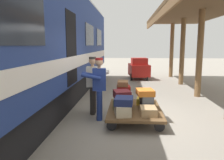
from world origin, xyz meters
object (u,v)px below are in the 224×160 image
at_px(luggage_cart, 134,110).
at_px(suitcase_black_hardshell, 146,105).
at_px(train_car, 19,44).
at_px(suitcase_orange_carryall, 145,92).
at_px(suitcase_olive_duffel, 123,103).
at_px(porter_by_door, 94,83).
at_px(suitcase_maroon_trunk, 122,94).
at_px(baggage_tug, 139,69).
at_px(porter_in_overalls, 99,86).
at_px(suitcase_yellow_case, 145,100).
at_px(suitcase_cream_canvas, 122,109).
at_px(suitcase_navy_fabric, 124,101).
at_px(suitcase_red_plastic, 123,89).
at_px(suitcase_brown_leather, 123,83).
at_px(suitcase_slate_roller, 146,98).
at_px(suitcase_tan_vintage, 148,111).
at_px(suitcase_gray_aluminum, 123,98).

distance_m(luggage_cart, suitcase_black_hardshell, 0.35).
relative_size(train_car, suitcase_orange_carryall, 30.90).
relative_size(suitcase_olive_duffel, porter_by_door, 0.31).
relative_size(suitcase_maroon_trunk, baggage_tug, 0.27).
xyz_separation_m(suitcase_black_hardshell, suitcase_olive_duffel, (0.64, 0.00, 0.04)).
relative_size(train_car, porter_in_overalls, 9.94).
relative_size(suitcase_yellow_case, suitcase_cream_canvas, 0.94).
distance_m(train_car, suitcase_black_hardshell, 3.94).
distance_m(suitcase_olive_duffel, suitcase_orange_carryall, 0.68).
bearing_deg(suitcase_navy_fabric, train_car, -14.77).
bearing_deg(suitcase_olive_duffel, suitcase_red_plastic, -90.28).
distance_m(suitcase_yellow_case, suitcase_brown_leather, 0.83).
height_order(suitcase_yellow_case, suitcase_cream_canvas, suitcase_cream_canvas).
distance_m(suitcase_yellow_case, suitcase_red_plastic, 0.71).
relative_size(porter_in_overalls, baggage_tug, 0.93).
xyz_separation_m(luggage_cart, baggage_tug, (-0.48, -7.49, 0.35)).
relative_size(train_car, suitcase_cream_canvas, 26.58).
height_order(suitcase_navy_fabric, suitcase_orange_carryall, suitcase_orange_carryall).
distance_m(suitcase_navy_fabric, suitcase_brown_leather, 1.25).
relative_size(train_car, suitcase_olive_duffel, 32.44).
height_order(train_car, suitcase_brown_leather, train_car).
height_order(suitcase_orange_carryall, baggage_tug, baggage_tug).
bearing_deg(luggage_cart, train_car, -3.28).
distance_m(suitcase_black_hardshell, suitcase_slate_roller, 0.19).
xyz_separation_m(luggage_cart, suitcase_brown_leather, (0.34, -0.63, 0.63)).
height_order(suitcase_maroon_trunk, suitcase_brown_leather, suitcase_brown_leather).
height_order(suitcase_olive_duffel, suitcase_maroon_trunk, suitcase_maroon_trunk).
xyz_separation_m(suitcase_cream_canvas, suitcase_tan_vintage, (-0.64, 0.00, -0.04)).
relative_size(luggage_cart, suitcase_gray_aluminum, 3.39).
distance_m(luggage_cart, suitcase_tan_vintage, 0.67).
xyz_separation_m(suitcase_tan_vintage, porter_by_door, (1.53, -1.05, 0.50)).
bearing_deg(suitcase_orange_carryall, luggage_cart, -0.12).
distance_m(suitcase_black_hardshell, suitcase_olive_duffel, 0.64).
height_order(suitcase_black_hardshell, porter_by_door, porter_by_door).
xyz_separation_m(suitcase_tan_vintage, suitcase_orange_carryall, (0.04, -0.57, 0.36)).
bearing_deg(suitcase_red_plastic, suitcase_cream_canvas, 89.86).
xyz_separation_m(train_car, suitcase_gray_aluminum, (-2.93, -0.39, -1.59)).
distance_m(suitcase_cream_canvas, porter_by_door, 1.45).
relative_size(suitcase_slate_roller, suitcase_orange_carryall, 1.02).
xyz_separation_m(suitcase_cream_canvas, suitcase_navy_fabric, (-0.04, 0.02, 0.22)).
height_order(suitcase_navy_fabric, baggage_tug, baggage_tug).
height_order(luggage_cart, suitcase_yellow_case, suitcase_yellow_case).
height_order(suitcase_slate_roller, baggage_tug, baggage_tug).
bearing_deg(suitcase_navy_fabric, suitcase_orange_carryall, -133.48).
height_order(suitcase_olive_duffel, porter_in_overalls, porter_in_overalls).
distance_m(suitcase_tan_vintage, porter_in_overalls, 1.50).
relative_size(suitcase_navy_fabric, suitcase_orange_carryall, 1.00).
distance_m(suitcase_olive_duffel, porter_by_door, 1.11).
distance_m(suitcase_brown_leather, porter_by_door, 0.88).
height_order(suitcase_gray_aluminum, suitcase_maroon_trunk, suitcase_maroon_trunk).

